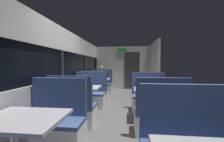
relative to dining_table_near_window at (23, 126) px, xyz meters
name	(u,v)px	position (x,y,z in m)	size (l,w,h in m)	color
ground_plane	(116,117)	(0.89, 2.09, -0.65)	(3.30, 9.20, 0.02)	#514F4C
carriage_window_panel_left	(61,73)	(-0.56, 2.09, 0.47)	(0.09, 8.48, 2.30)	beige
carriage_end_bulkhead	(123,68)	(0.95, 6.28, 0.50)	(2.90, 0.11, 2.30)	beige
carriage_aisle_panel_right	(153,68)	(2.34, 5.09, 0.51)	(0.08, 2.40, 2.30)	beige
dining_table_near_window	(23,126)	(0.00, 0.00, 0.00)	(0.90, 0.70, 0.74)	#9E9EA3
bench_near_window_facing_entry	(55,126)	(0.00, 0.70, -0.31)	(0.95, 0.50, 1.10)	silver
dining_table_mid_window	(83,91)	(0.00, 2.16, 0.00)	(0.90, 0.70, 0.74)	#9E9EA3
bench_mid_window_facing_end	(73,111)	(0.00, 1.46, -0.31)	(0.95, 0.50, 1.10)	silver
bench_mid_window_facing_entry	(90,96)	(0.00, 2.85, -0.31)	(0.95, 0.50, 1.10)	silver
dining_table_far_window	(99,81)	(0.00, 4.31, 0.00)	(0.90, 0.70, 0.74)	#9E9EA3
bench_far_window_facing_end	(95,92)	(0.00, 3.61, -0.31)	(0.95, 0.50, 1.10)	silver
bench_far_window_facing_entry	(102,86)	(0.00, 5.01, -0.31)	(0.95, 0.50, 1.10)	silver
dining_table_rear_aisle	(153,94)	(1.79, 1.96, 0.00)	(0.90, 0.70, 0.74)	#9E9EA3
bench_rear_aisle_facing_end	(160,117)	(1.79, 1.26, -0.31)	(0.95, 0.50, 1.10)	silver
bench_rear_aisle_facing_entry	(149,99)	(1.79, 2.65, -0.31)	(0.95, 0.50, 1.10)	silver
seated_passenger	(101,82)	(0.00, 4.94, -0.10)	(0.47, 0.55, 1.26)	#26262D
coffee_cup_primary	(97,78)	(-0.05, 4.24, 0.15)	(0.07, 0.07, 0.09)	#26598C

